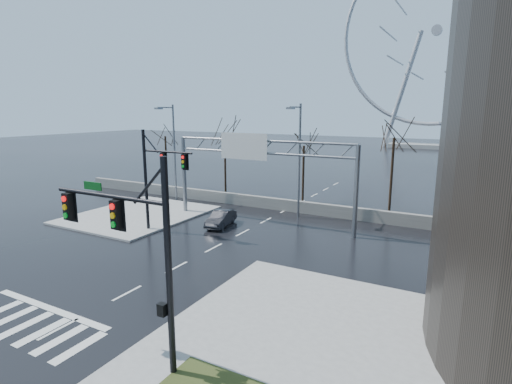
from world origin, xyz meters
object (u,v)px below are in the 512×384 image
Objects in this scene: signal_mast_near at (137,242)px; signal_mast_far at (156,172)px; car at (221,218)px; sign_gantry at (256,163)px; ferris_wheel at (436,38)px.

signal_mast_far is (-11.01, 13.00, -0.04)m from signal_mast_near.
signal_mast_near is 2.08× the size of car.
signal_mast_near reaches higher than car.
ferris_wheel reaches higher than sign_gantry.
signal_mast_near is 17.03m from signal_mast_far.
ferris_wheel reaches higher than car.
signal_mast_near and signal_mast_far have the same top height.
car is at bearing 114.54° from signal_mast_near.
car is (-7.68, 16.82, -4.24)m from signal_mast_near.
sign_gantry is at bearing 47.53° from signal_mast_far.
ferris_wheel is 86.41m from car.
signal_mast_near reaches higher than sign_gantry.
signal_mast_near is at bearing -49.74° from signal_mast_far.
signal_mast_near is 18.97m from car.
signal_mast_near is at bearing -73.81° from sign_gantry.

